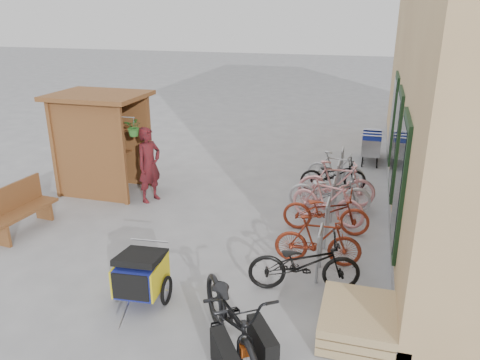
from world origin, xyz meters
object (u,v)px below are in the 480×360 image
(bike_0, at_px, (304,263))
(bench, at_px, (18,208))
(kiosk, at_px, (98,129))
(cargo_bike, at_px, (232,319))
(child_trailer, at_px, (141,273))
(bike_3, at_px, (328,200))
(bike_4, at_px, (330,191))
(bike_5, at_px, (336,184))
(pallet_stack, at_px, (357,321))
(bike_6, at_px, (333,175))
(shopping_carts, at_px, (371,142))
(person_kiosk, at_px, (149,165))
(bike_7, at_px, (336,169))
(bike_2, at_px, (326,211))
(bike_1, at_px, (318,241))

(bike_0, bearing_deg, bench, 71.21)
(kiosk, height_order, cargo_bike, kiosk)
(child_trailer, xyz_separation_m, bike_3, (2.44, 3.60, 0.03))
(child_trailer, distance_m, bike_4, 4.84)
(bike_4, relative_size, bike_5, 1.03)
(cargo_bike, distance_m, bike_3, 4.49)
(pallet_stack, distance_m, bike_4, 4.22)
(bike_3, distance_m, bike_6, 1.85)
(shopping_carts, distance_m, bike_4, 4.09)
(child_trailer, bearing_deg, bench, 151.48)
(child_trailer, xyz_separation_m, person_kiosk, (-1.64, 3.68, 0.41))
(kiosk, height_order, bike_3, kiosk)
(pallet_stack, relative_size, bike_3, 0.73)
(kiosk, relative_size, shopping_carts, 1.67)
(bike_3, height_order, bike_6, bike_3)
(bike_7, bearing_deg, kiosk, 118.37)
(bike_6, bearing_deg, kiosk, 92.70)
(person_kiosk, distance_m, bike_3, 4.10)
(person_kiosk, xyz_separation_m, bike_7, (4.06, 2.14, -0.43))
(bike_7, bearing_deg, child_trailer, 166.78)
(cargo_bike, bearing_deg, person_kiosk, 92.21)
(bike_2, bearing_deg, bike_3, 1.76)
(bike_2, bearing_deg, bike_5, -3.10)
(child_trailer, relative_size, person_kiosk, 0.83)
(shopping_carts, xyz_separation_m, bike_5, (-0.69, -3.63, -0.04))
(bike_3, bearing_deg, bike_6, 21.28)
(bike_5, bearing_deg, bike_6, 6.04)
(child_trailer, distance_m, person_kiosk, 4.05)
(child_trailer, relative_size, bike_2, 0.85)
(kiosk, distance_m, pallet_stack, 7.50)
(bike_0, distance_m, bike_1, 0.86)
(cargo_bike, xyz_separation_m, bike_2, (0.76, 3.96, -0.12))
(shopping_carts, height_order, bike_2, shopping_carts)
(bike_5, bearing_deg, bike_1, 175.33)
(shopping_carts, bearing_deg, person_kiosk, -137.05)
(child_trailer, distance_m, bike_0, 2.54)
(child_trailer, distance_m, cargo_bike, 1.89)
(pallet_stack, distance_m, bike_1, 1.94)
(kiosk, xyz_separation_m, bike_1, (5.51, -2.10, -1.10))
(pallet_stack, distance_m, cargo_bike, 1.80)
(person_kiosk, distance_m, bike_0, 4.84)
(child_trailer, xyz_separation_m, bike_2, (2.46, 3.13, -0.02))
(bike_4, bearing_deg, kiosk, 88.76)
(bike_2, xyz_separation_m, bike_4, (-0.04, 1.07, 0.02))
(bench, relative_size, shopping_carts, 1.06)
(bench, bearing_deg, kiosk, 85.40)
(bike_3, bearing_deg, pallet_stack, -147.80)
(child_trailer, xyz_separation_m, bike_6, (2.39, 5.45, -0.05))
(bike_3, relative_size, bike_5, 0.94)
(bench, xyz_separation_m, cargo_bike, (5.15, -2.31, 0.07))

